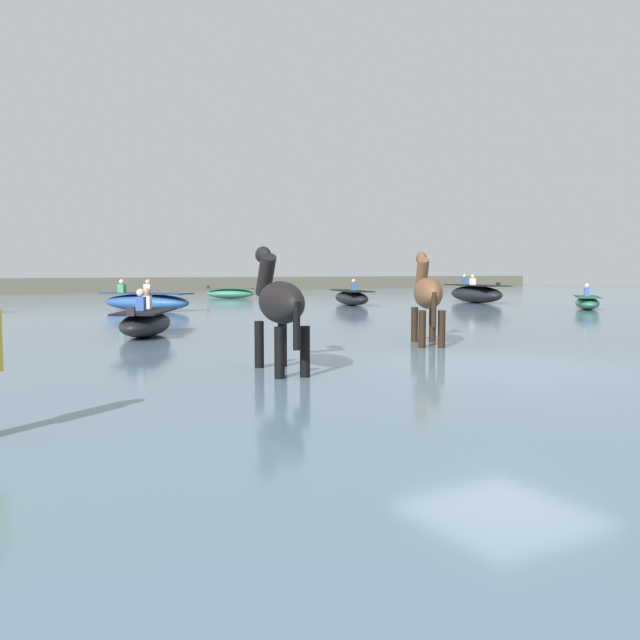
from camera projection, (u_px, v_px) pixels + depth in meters
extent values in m
plane|color=#756B56|center=(504.00, 391.00, 9.50)|extent=(120.00, 120.00, 0.00)
cube|color=slate|center=(237.00, 328.00, 18.12)|extent=(90.00, 90.00, 0.32)
ellipsoid|color=black|center=(281.00, 302.00, 9.12)|extent=(0.76, 1.56, 0.60)
cylinder|color=black|center=(259.00, 355.00, 9.61)|extent=(0.14, 0.14, 1.01)
cylinder|color=black|center=(282.00, 354.00, 9.74)|extent=(0.14, 0.14, 1.01)
cylinder|color=black|center=(280.00, 365.00, 8.64)|extent=(0.14, 0.14, 1.01)
cylinder|color=black|center=(305.00, 363.00, 8.76)|extent=(0.14, 0.14, 1.01)
cylinder|color=black|center=(266.00, 275.00, 9.83)|extent=(0.32, 0.58, 0.68)
ellipsoid|color=black|center=(263.00, 255.00, 9.94)|extent=(0.30, 0.54, 0.26)
cylinder|color=black|center=(297.00, 326.00, 8.48)|extent=(0.10, 0.10, 0.64)
ellipsoid|color=brown|center=(428.00, 293.00, 12.54)|extent=(1.21, 1.56, 0.60)
cylinder|color=black|center=(414.00, 332.00, 13.13)|extent=(0.14, 0.14, 1.02)
cylinder|color=black|center=(432.00, 332.00, 13.12)|extent=(0.14, 0.14, 1.02)
cylinder|color=black|center=(422.00, 338.00, 12.08)|extent=(0.14, 0.14, 1.02)
cylinder|color=black|center=(441.00, 338.00, 12.07)|extent=(0.14, 0.14, 1.02)
cylinder|color=brown|center=(422.00, 273.00, 13.30)|extent=(0.49, 0.60, 0.69)
ellipsoid|color=brown|center=(421.00, 258.00, 13.43)|extent=(0.45, 0.55, 0.26)
cylinder|color=black|center=(434.00, 310.00, 11.85)|extent=(0.10, 0.10, 0.65)
ellipsoid|color=black|center=(146.00, 324.00, 14.25)|extent=(2.04, 2.67, 0.52)
cube|color=black|center=(146.00, 311.00, 14.23)|extent=(1.96, 2.57, 0.04)
cube|color=black|center=(131.00, 312.00, 13.02)|extent=(0.20, 0.18, 0.18)
cube|color=white|center=(147.00, 302.00, 14.92)|extent=(0.28, 0.31, 0.30)
sphere|color=#A37556|center=(147.00, 292.00, 14.90)|extent=(0.18, 0.18, 0.18)
cube|color=#3356A8|center=(141.00, 304.00, 14.22)|extent=(0.28, 0.31, 0.30)
sphere|color=beige|center=(141.00, 293.00, 14.20)|extent=(0.18, 0.18, 0.18)
ellipsoid|color=#28518E|center=(147.00, 302.00, 23.24)|extent=(3.07, 3.37, 0.61)
cube|color=navy|center=(146.00, 293.00, 23.22)|extent=(2.95, 3.23, 0.04)
cube|color=#388E51|center=(122.00, 288.00, 23.44)|extent=(0.30, 0.31, 0.30)
sphere|color=beige|center=(122.00, 282.00, 23.42)|extent=(0.18, 0.18, 0.18)
cube|color=white|center=(148.00, 289.00, 23.31)|extent=(0.30, 0.31, 0.30)
sphere|color=tan|center=(148.00, 282.00, 23.29)|extent=(0.18, 0.18, 0.18)
ellipsoid|color=black|center=(351.00, 298.00, 27.27)|extent=(2.03, 3.63, 0.58)
cube|color=black|center=(351.00, 291.00, 27.25)|extent=(1.95, 3.49, 0.04)
cube|color=#3356A8|center=(354.00, 287.00, 27.26)|extent=(0.25, 0.30, 0.30)
sphere|color=tan|center=(354.00, 281.00, 27.24)|extent=(0.18, 0.18, 0.18)
ellipsoid|color=#337556|center=(587.00, 303.00, 24.36)|extent=(2.46, 2.37, 0.45)
cube|color=#1E4634|center=(587.00, 297.00, 24.34)|extent=(2.36, 2.27, 0.04)
cube|color=#3356A8|center=(587.00, 292.00, 24.34)|extent=(0.31, 0.31, 0.30)
sphere|color=beige|center=(587.00, 286.00, 24.32)|extent=(0.18, 0.18, 0.18)
ellipsoid|color=black|center=(476.00, 294.00, 29.37)|extent=(2.34, 4.17, 0.77)
cube|color=black|center=(476.00, 285.00, 29.34)|extent=(2.25, 4.00, 0.04)
cube|color=black|center=(498.00, 285.00, 27.51)|extent=(0.19, 0.16, 0.18)
cube|color=#3356A8|center=(464.00, 281.00, 30.39)|extent=(0.24, 0.30, 0.30)
sphere|color=tan|center=(465.00, 276.00, 30.37)|extent=(0.18, 0.18, 0.18)
cube|color=white|center=(473.00, 282.00, 29.28)|extent=(0.24, 0.30, 0.30)
sphere|color=tan|center=(473.00, 276.00, 29.26)|extent=(0.18, 0.18, 0.18)
ellipsoid|color=#337556|center=(230.00, 294.00, 33.93)|extent=(2.53, 2.16, 0.49)
cube|color=#1E4634|center=(230.00, 289.00, 33.91)|extent=(2.43, 2.07, 0.04)
cube|color=black|center=(208.00, 287.00, 34.02)|extent=(0.19, 0.20, 0.18)
cube|color=#605B4C|center=(70.00, 288.00, 42.02)|extent=(80.00, 2.40, 1.31)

